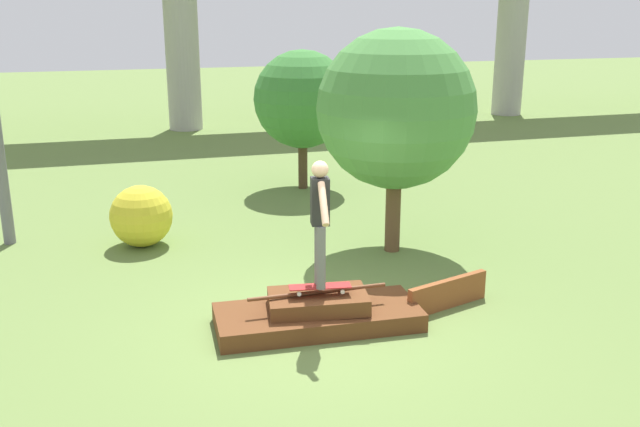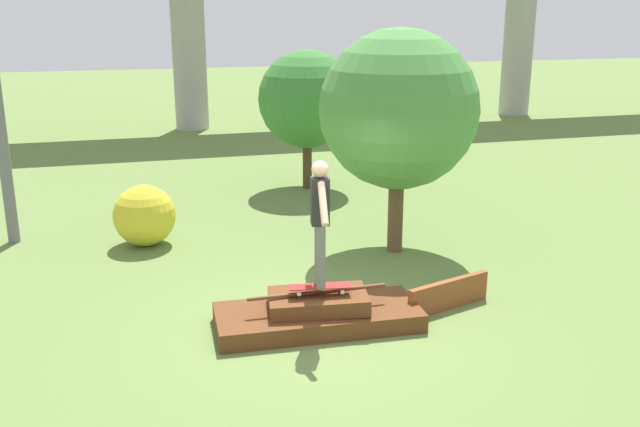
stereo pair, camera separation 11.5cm
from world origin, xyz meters
name	(u,v)px [view 1 (the left image)]	position (x,y,z in m)	size (l,w,h in m)	color
ground_plane	(318,326)	(0.00, 0.00, 0.00)	(80.00, 80.00, 0.00)	olive
scrap_pile	(318,314)	(0.00, 0.00, 0.17)	(2.69, 1.18, 0.50)	#5B3319
scrap_plank_loose	(448,294)	(1.88, 0.06, 0.21)	(1.34, 0.51, 0.41)	brown
skateboard	(320,287)	(0.01, -0.07, 0.57)	(0.81, 0.32, 0.09)	maroon
skater	(320,215)	(0.01, -0.07, 1.53)	(0.25, 1.10, 1.62)	slate
tree_behind_left	(396,110)	(2.04, 2.51, 2.40)	(2.59, 2.59, 3.70)	brown
tree_behind_right	(302,100)	(1.70, 7.09, 2.01)	(2.16, 2.16, 3.10)	#4C3823
bush_yellow_flowering	(141,216)	(-2.02, 3.95, 0.53)	(1.07, 1.07, 1.07)	gold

